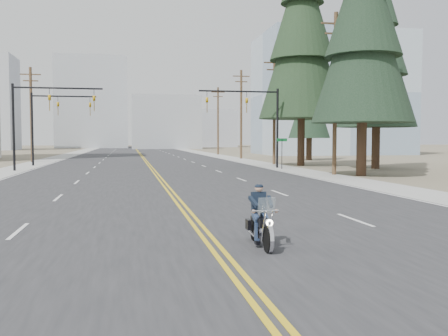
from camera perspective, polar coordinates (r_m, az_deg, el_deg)
ground_plane at (r=11.00m, az=-0.17°, el=-10.19°), size 400.00×400.00×0.00m
road at (r=80.57m, az=-9.47°, el=1.46°), size 20.00×200.00×0.01m
sidewalk_left at (r=81.10m, az=-17.62°, el=1.36°), size 3.00×200.00×0.01m
sidewalk_right at (r=81.67m, az=-1.38°, el=1.53°), size 3.00×200.00×0.01m
traffic_mast_left at (r=43.14m, az=-20.32°, el=6.27°), size 7.10×0.26×7.00m
traffic_mast_right at (r=43.96m, az=3.59°, el=6.41°), size 7.10×0.26×7.00m
traffic_mast_far at (r=51.08m, az=-19.22°, el=5.73°), size 6.10×0.26×7.00m
street_sign at (r=42.48m, az=6.64°, el=2.27°), size 0.90×0.06×2.62m
utility_pole_b at (r=36.66m, az=12.58°, el=8.59°), size 2.20×0.30×11.50m
utility_pole_c at (r=50.72m, az=5.77°, el=6.88°), size 2.20×0.30×11.00m
utility_pole_d at (r=65.23m, az=1.97°, el=6.33°), size 2.20×0.30×11.50m
utility_pole_e at (r=81.86m, az=-0.69°, el=5.54°), size 2.20×0.30×11.00m
utility_pole_left at (r=59.51m, az=-21.17°, el=5.91°), size 2.20×0.30×10.50m
glass_building at (r=87.70m, az=12.08°, el=8.12°), size 24.00×16.00×20.00m
haze_bldg_b at (r=135.94m, az=-6.70°, el=5.17°), size 18.00×14.00×14.00m
haze_bldg_c at (r=127.77m, az=8.36°, el=6.18°), size 16.00×12.00×18.00m
haze_bldg_d at (r=151.20m, az=-14.78°, el=7.17°), size 20.00×15.00×26.00m
haze_bldg_e at (r=162.79m, az=-1.35°, el=4.54°), size 14.00×14.00×12.00m
motorcyclist at (r=11.94m, az=4.29°, el=-5.49°), size 0.87×1.92×1.48m
conifer_near at (r=36.94m, az=15.66°, el=15.82°), size 7.00×7.00×18.53m
conifer_mid at (r=45.83m, az=17.13°, el=12.94°), size 6.75×6.75×18.01m
conifer_tall at (r=49.66m, az=8.91°, el=15.41°), size 8.15×8.15×22.63m
conifer_far at (r=61.77m, az=9.74°, el=8.07°), size 5.03×5.03×13.47m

